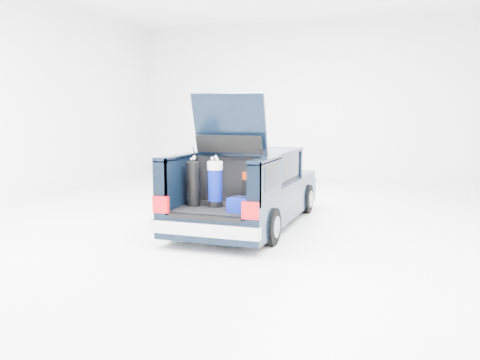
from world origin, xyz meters
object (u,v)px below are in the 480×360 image
at_px(blue_golf_bag, 215,184).
at_px(red_suitcase, 255,189).
at_px(black_golf_bag, 194,184).
at_px(blue_duffel, 244,205).
at_px(car, 250,189).

bearing_deg(blue_golf_bag, red_suitcase, 29.63).
bearing_deg(blue_golf_bag, black_golf_bag, -164.65).
xyz_separation_m(blue_golf_bag, blue_duffel, (0.61, -0.30, -0.27)).
relative_size(black_golf_bag, blue_golf_bag, 0.97).
bearing_deg(car, red_suitcase, -68.96).
bearing_deg(car, black_golf_bag, -106.45).
xyz_separation_m(car, blue_duffel, (0.50, -1.85, 0.04)).
xyz_separation_m(black_golf_bag, blue_duffel, (0.97, -0.25, -0.26)).
bearing_deg(blue_duffel, red_suitcase, 104.39).
distance_m(car, blue_golf_bag, 1.58).
height_order(car, blue_golf_bag, car).
relative_size(car, blue_golf_bag, 5.46).
xyz_separation_m(black_golf_bag, blue_golf_bag, (0.37, 0.05, 0.01)).
xyz_separation_m(red_suitcase, blue_duffel, (0.00, -0.55, -0.17)).
xyz_separation_m(red_suitcase, black_golf_bag, (-0.97, -0.30, 0.09)).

